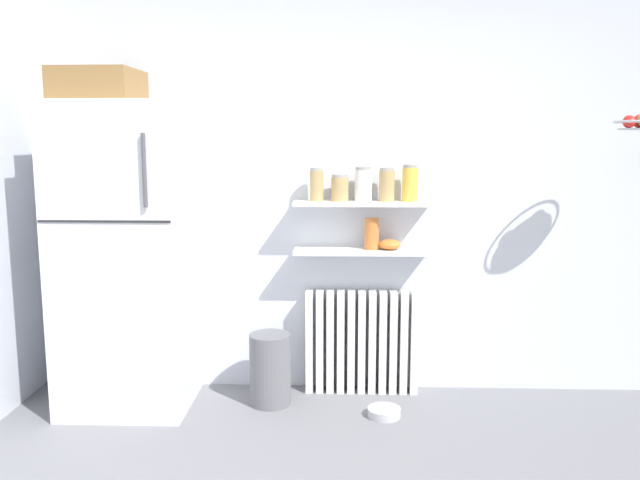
{
  "coord_description": "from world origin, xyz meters",
  "views": [
    {
      "loc": [
        -0.2,
        -2.18,
        1.64
      ],
      "look_at": [
        -0.33,
        1.6,
        1.05
      ],
      "focal_mm": 36.87,
      "sensor_mm": 36.0,
      "label": 1
    }
  ],
  "objects_px": {
    "storage_jar_0": "(317,185)",
    "shelf_bowl": "(390,244)",
    "storage_jar_1": "(340,188)",
    "storage_jar_4": "(410,183)",
    "radiator": "(362,342)",
    "pet_food_bowl": "(384,412)",
    "storage_jar_2": "(363,184)",
    "trash_bin": "(270,369)",
    "vase": "(372,234)",
    "refrigerator": "(125,251)",
    "storage_jar_3": "(387,185)"
  },
  "relations": [
    {
      "from": "radiator",
      "to": "trash_bin",
      "type": "height_order",
      "value": "radiator"
    },
    {
      "from": "vase",
      "to": "radiator",
      "type": "bearing_deg",
      "value": 151.51
    },
    {
      "from": "refrigerator",
      "to": "pet_food_bowl",
      "type": "distance_m",
      "value": 1.83
    },
    {
      "from": "storage_jar_3",
      "to": "pet_food_bowl",
      "type": "height_order",
      "value": "storage_jar_3"
    },
    {
      "from": "storage_jar_1",
      "to": "storage_jar_2",
      "type": "relative_size",
      "value": 0.78
    },
    {
      "from": "pet_food_bowl",
      "to": "storage_jar_4",
      "type": "bearing_deg",
      "value": 65.73
    },
    {
      "from": "storage_jar_1",
      "to": "pet_food_bowl",
      "type": "relative_size",
      "value": 0.84
    },
    {
      "from": "storage_jar_4",
      "to": "vase",
      "type": "relative_size",
      "value": 1.15
    },
    {
      "from": "radiator",
      "to": "vase",
      "type": "distance_m",
      "value": 0.71
    },
    {
      "from": "storage_jar_2",
      "to": "trash_bin",
      "type": "distance_m",
      "value": 1.28
    },
    {
      "from": "radiator",
      "to": "storage_jar_4",
      "type": "bearing_deg",
      "value": -5.91
    },
    {
      "from": "pet_food_bowl",
      "to": "storage_jar_1",
      "type": "bearing_deg",
      "value": 127.0
    },
    {
      "from": "shelf_bowl",
      "to": "radiator",
      "type": "bearing_deg",
      "value": 169.97
    },
    {
      "from": "storage_jar_4",
      "to": "trash_bin",
      "type": "relative_size",
      "value": 0.51
    },
    {
      "from": "storage_jar_2",
      "to": "storage_jar_4",
      "type": "relative_size",
      "value": 0.94
    },
    {
      "from": "storage_jar_3",
      "to": "storage_jar_4",
      "type": "bearing_deg",
      "value": 0.0
    },
    {
      "from": "storage_jar_4",
      "to": "storage_jar_0",
      "type": "bearing_deg",
      "value": -180.0
    },
    {
      "from": "storage_jar_0",
      "to": "shelf_bowl",
      "type": "height_order",
      "value": "storage_jar_0"
    },
    {
      "from": "storage_jar_1",
      "to": "storage_jar_4",
      "type": "xyz_separation_m",
      "value": [
        0.43,
        0.0,
        0.03
      ]
    },
    {
      "from": "refrigerator",
      "to": "shelf_bowl",
      "type": "height_order",
      "value": "refrigerator"
    },
    {
      "from": "storage_jar_1",
      "to": "storage_jar_2",
      "type": "height_order",
      "value": "storage_jar_2"
    },
    {
      "from": "vase",
      "to": "pet_food_bowl",
      "type": "height_order",
      "value": "vase"
    },
    {
      "from": "storage_jar_0",
      "to": "storage_jar_4",
      "type": "distance_m",
      "value": 0.58
    },
    {
      "from": "storage_jar_2",
      "to": "storage_jar_3",
      "type": "bearing_deg",
      "value": -0.0
    },
    {
      "from": "radiator",
      "to": "storage_jar_3",
      "type": "distance_m",
      "value": 1.03
    },
    {
      "from": "storage_jar_2",
      "to": "trash_bin",
      "type": "bearing_deg",
      "value": -161.25
    },
    {
      "from": "radiator",
      "to": "storage_jar_1",
      "type": "distance_m",
      "value": 1.01
    },
    {
      "from": "refrigerator",
      "to": "storage_jar_0",
      "type": "bearing_deg",
      "value": 10.68
    },
    {
      "from": "storage_jar_2",
      "to": "vase",
      "type": "relative_size",
      "value": 1.08
    },
    {
      "from": "storage_jar_2",
      "to": "trash_bin",
      "type": "height_order",
      "value": "storage_jar_2"
    },
    {
      "from": "storage_jar_4",
      "to": "pet_food_bowl",
      "type": "bearing_deg",
      "value": -114.27
    },
    {
      "from": "storage_jar_2",
      "to": "storage_jar_3",
      "type": "height_order",
      "value": "storage_jar_2"
    },
    {
      "from": "radiator",
      "to": "pet_food_bowl",
      "type": "bearing_deg",
      "value": -71.99
    },
    {
      "from": "trash_bin",
      "to": "pet_food_bowl",
      "type": "xyz_separation_m",
      "value": [
        0.7,
        -0.17,
        -0.2
      ]
    },
    {
      "from": "storage_jar_0",
      "to": "trash_bin",
      "type": "bearing_deg",
      "value": -145.39
    },
    {
      "from": "vase",
      "to": "trash_bin",
      "type": "xyz_separation_m",
      "value": [
        -0.63,
        -0.19,
        -0.82
      ]
    },
    {
      "from": "storage_jar_4",
      "to": "radiator",
      "type": "bearing_deg",
      "value": 174.09
    },
    {
      "from": "storage_jar_0",
      "to": "shelf_bowl",
      "type": "bearing_deg",
      "value": 0.0
    },
    {
      "from": "storage_jar_4",
      "to": "shelf_bowl",
      "type": "xyz_separation_m",
      "value": [
        -0.12,
        0.0,
        -0.38
      ]
    },
    {
      "from": "refrigerator",
      "to": "vase",
      "type": "height_order",
      "value": "refrigerator"
    },
    {
      "from": "refrigerator",
      "to": "storage_jar_4",
      "type": "bearing_deg",
      "value": 7.15
    },
    {
      "from": "shelf_bowl",
      "to": "storage_jar_1",
      "type": "bearing_deg",
      "value": 180.0
    },
    {
      "from": "storage_jar_0",
      "to": "pet_food_bowl",
      "type": "distance_m",
      "value": 1.44
    },
    {
      "from": "storage_jar_1",
      "to": "storage_jar_4",
      "type": "relative_size",
      "value": 0.73
    },
    {
      "from": "storage_jar_1",
      "to": "shelf_bowl",
      "type": "xyz_separation_m",
      "value": [
        0.31,
        0.0,
        -0.35
      ]
    },
    {
      "from": "trash_bin",
      "to": "storage_jar_4",
      "type": "bearing_deg",
      "value": 12.69
    },
    {
      "from": "storage_jar_1",
      "to": "storage_jar_2",
      "type": "distance_m",
      "value": 0.15
    },
    {
      "from": "storage_jar_1",
      "to": "trash_bin",
      "type": "bearing_deg",
      "value": -155.53
    },
    {
      "from": "shelf_bowl",
      "to": "pet_food_bowl",
      "type": "distance_m",
      "value": 1.02
    },
    {
      "from": "storage_jar_3",
      "to": "pet_food_bowl",
      "type": "xyz_separation_m",
      "value": [
        -0.02,
        -0.36,
        -1.33
      ]
    }
  ]
}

